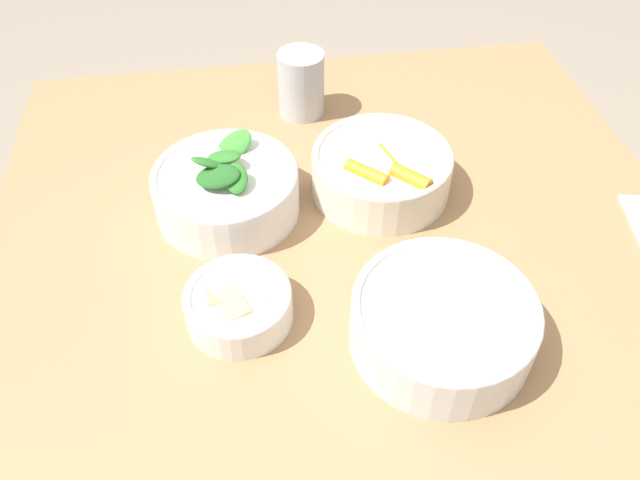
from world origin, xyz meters
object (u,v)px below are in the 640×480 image
at_px(bowl_greens, 227,189).
at_px(cup, 301,84).
at_px(bowl_beans_hotdog, 442,324).
at_px(bowl_carrots, 382,170).
at_px(bowl_cookies, 238,301).

height_order(bowl_greens, cup, bowl_greens).
distance_m(bowl_beans_hotdog, cup, 0.47).
bearing_deg(bowl_carrots, cup, -158.50).
xyz_separation_m(bowl_carrots, cup, (-0.21, -0.08, 0.02)).
bearing_deg(bowl_beans_hotdog, cup, -169.04).
bearing_deg(bowl_cookies, bowl_beans_hotdog, 71.88).
relative_size(bowl_greens, cup, 1.87).
bearing_deg(bowl_greens, bowl_carrots, 92.23).
distance_m(bowl_greens, bowl_beans_hotdog, 0.33).
bearing_deg(bowl_cookies, bowl_greens, -179.21).
distance_m(bowl_cookies, cup, 0.41).
relative_size(bowl_cookies, cup, 1.19).
bearing_deg(bowl_beans_hotdog, bowl_cookies, -108.12).
bearing_deg(cup, bowl_carrots, 21.50).
relative_size(bowl_beans_hotdog, bowl_cookies, 1.64).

